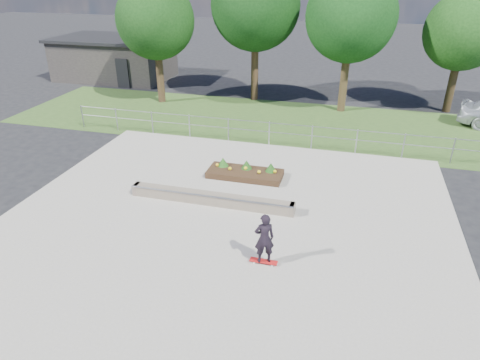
% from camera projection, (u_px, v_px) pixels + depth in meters
% --- Properties ---
extents(ground, '(120.00, 120.00, 0.00)m').
position_uv_depth(ground, '(222.00, 229.00, 13.91)').
color(ground, black).
rests_on(ground, ground).
extents(grass_verge, '(30.00, 8.00, 0.02)m').
position_uv_depth(grass_verge, '(282.00, 122.00, 23.40)').
color(grass_verge, '#2C471C').
rests_on(grass_verge, ground).
extents(concrete_slab, '(15.00, 15.00, 0.06)m').
position_uv_depth(concrete_slab, '(222.00, 229.00, 13.90)').
color(concrete_slab, gray).
rests_on(concrete_slab, ground).
extents(fence, '(20.06, 0.06, 1.20)m').
position_uv_depth(fence, '(269.00, 130.00, 20.03)').
color(fence, gray).
rests_on(fence, ground).
extents(building, '(8.40, 5.40, 3.00)m').
position_uv_depth(building, '(115.00, 58.00, 32.02)').
color(building, '#292625').
rests_on(building, ground).
extents(tree_far_left, '(4.55, 4.55, 7.15)m').
position_uv_depth(tree_far_left, '(155.00, 20.00, 24.81)').
color(tree_far_left, '#322114').
rests_on(tree_far_left, ground).
extents(tree_mid_left, '(5.25, 5.25, 8.25)m').
position_uv_depth(tree_mid_left, '(256.00, 6.00, 24.92)').
color(tree_mid_left, '#342115').
rests_on(tree_mid_left, ground).
extents(tree_mid_right, '(4.90, 4.90, 7.70)m').
position_uv_depth(tree_mid_right, '(351.00, 17.00, 22.94)').
color(tree_mid_right, '#352615').
rests_on(tree_mid_right, ground).
extents(tree_far_right, '(4.20, 4.20, 6.60)m').
position_uv_depth(tree_far_right, '(464.00, 32.00, 23.18)').
color(tree_far_right, '#2E2112').
rests_on(tree_far_right, ground).
extents(grind_ledge, '(6.00, 0.44, 0.43)m').
position_uv_depth(grind_ledge, '(211.00, 199.00, 15.21)').
color(grind_ledge, brown).
rests_on(grind_ledge, concrete_slab).
extents(planter_bed, '(3.00, 1.20, 0.61)m').
position_uv_depth(planter_bed, '(245.00, 172.00, 17.22)').
color(planter_bed, black).
rests_on(planter_bed, concrete_slab).
extents(skateboarder, '(0.80, 0.56, 1.62)m').
position_uv_depth(skateboarder, '(264.00, 239.00, 11.85)').
color(skateboarder, white).
rests_on(skateboarder, concrete_slab).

